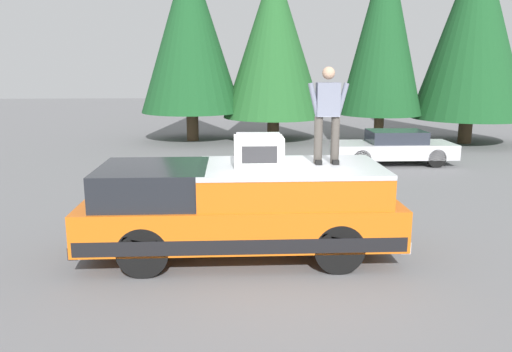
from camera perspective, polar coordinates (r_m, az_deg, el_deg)
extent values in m
plane|color=slate|center=(9.33, 3.14, -8.89)|extent=(90.00, 90.00, 0.00)
cube|color=orange|center=(9.15, -1.72, -4.66)|extent=(2.00, 5.50, 0.70)
cube|color=black|center=(9.21, -1.72, -5.81)|extent=(2.01, 5.39, 0.24)
cube|color=black|center=(9.09, -11.33, -0.79)|extent=(1.84, 1.87, 0.60)
cube|color=orange|center=(9.05, 3.83, -0.88)|extent=(1.92, 3.19, 0.52)
cube|color=#B7BABF|center=(8.99, 3.85, 0.98)|extent=(1.94, 3.19, 0.08)
cube|color=#232326|center=(9.58, -18.13, -6.22)|extent=(1.96, 0.16, 0.20)
cube|color=#B2B5BA|center=(9.67, 14.53, -5.82)|extent=(1.96, 0.16, 0.20)
cylinder|color=black|center=(8.56, -12.44, -8.17)|extent=(0.30, 0.84, 0.84)
cylinder|color=black|center=(10.15, -10.89, -4.83)|extent=(0.30, 0.84, 0.84)
cylinder|color=black|center=(8.62, 9.17, -7.88)|extent=(0.30, 0.84, 0.84)
cylinder|color=black|center=(10.20, 7.21, -4.61)|extent=(0.30, 0.84, 0.84)
cube|color=silver|center=(8.79, 0.28, 2.74)|extent=(0.64, 0.84, 0.52)
cube|color=#2D2D30|center=(8.48, 0.40, 2.38)|extent=(0.01, 0.59, 0.29)
cube|color=#99999E|center=(8.75, 0.28, 4.55)|extent=(0.58, 0.76, 0.04)
cylinder|color=#423D38|center=(9.15, 8.80, 3.99)|extent=(0.15, 0.15, 0.84)
cube|color=black|center=(9.18, 8.77, 1.60)|extent=(0.26, 0.11, 0.08)
cylinder|color=#423D38|center=(9.10, 6.95, 3.99)|extent=(0.15, 0.15, 0.84)
cube|color=black|center=(9.12, 6.93, 1.59)|extent=(0.26, 0.11, 0.08)
cube|color=gray|center=(9.05, 8.01, 8.44)|extent=(0.24, 0.40, 0.58)
sphere|color=tan|center=(9.03, 8.09, 11.29)|extent=(0.22, 0.22, 0.22)
cylinder|color=gray|center=(9.07, 9.58, 8.40)|extent=(0.09, 0.23, 0.58)
cylinder|color=gray|center=(8.98, 6.49, 8.45)|extent=(0.09, 0.23, 0.58)
cube|color=silver|center=(18.36, 14.98, 2.84)|extent=(1.64, 4.10, 0.50)
cube|color=#282D38|center=(18.33, 15.36, 4.26)|extent=(1.31, 1.89, 0.42)
cylinder|color=black|center=(17.36, 11.67, 1.88)|extent=(0.20, 0.62, 0.62)
cylinder|color=black|center=(18.73, 10.58, 2.68)|extent=(0.20, 0.62, 0.62)
cylinder|color=black|center=(18.16, 19.46, 1.88)|extent=(0.20, 0.62, 0.62)
cylinder|color=black|center=(19.48, 17.88, 2.65)|extent=(0.20, 0.62, 0.62)
cylinder|color=#4C3826|center=(24.32, 22.27, 4.70)|extent=(0.57, 0.57, 1.09)
cone|color=#194C23|center=(24.20, 23.14, 15.02)|extent=(4.79, 4.79, 7.66)
cylinder|color=#4C3826|center=(22.82, 13.50, 5.09)|extent=(0.42, 0.42, 1.29)
cone|color=#194C23|center=(22.71, 14.05, 15.77)|extent=(3.47, 3.47, 7.20)
cylinder|color=#4C3826|center=(23.38, 1.92, 5.29)|extent=(0.54, 0.54, 1.05)
cone|color=#235B28|center=(23.23, 1.99, 14.88)|extent=(4.51, 4.51, 6.74)
cylinder|color=#4C3826|center=(23.44, -7.08, 5.53)|extent=(0.54, 0.54, 1.30)
cone|color=#194C23|center=(23.32, -7.36, 15.70)|extent=(4.47, 4.47, 6.99)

